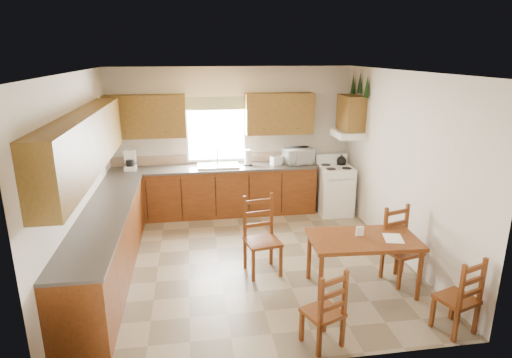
{
  "coord_description": "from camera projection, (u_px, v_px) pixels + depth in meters",
  "views": [
    {
      "loc": [
        -0.78,
        -5.66,
        2.95
      ],
      "look_at": [
        0.15,
        0.3,
        1.15
      ],
      "focal_mm": 30.0,
      "sensor_mm": 36.0,
      "label": 1
    }
  ],
  "objects": [
    {
      "name": "wall_left",
      "position": [
        79.0,
        179.0,
        5.6
      ],
      "size": [
        4.5,
        4.5,
        0.0
      ],
      "primitive_type": "plane",
      "color": "beige",
      "rests_on": "floor"
    },
    {
      "name": "range_hood",
      "position": [
        347.0,
        134.0,
        7.75
      ],
      "size": [
        0.44,
        0.62,
        0.12
      ],
      "primitive_type": "cube",
      "color": "white",
      "rests_on": "wall_right"
    },
    {
      "name": "window_valance",
      "position": [
        216.0,
        103.0,
        7.76
      ],
      "size": [
        1.19,
        0.01,
        0.24
      ],
      "primitive_type": "cube",
      "color": "#475A2F",
      "rests_on": "wall_back"
    },
    {
      "name": "backsplash",
      "position": [
        213.0,
        158.0,
        8.1
      ],
      "size": [
        3.75,
        0.01,
        0.18
      ],
      "primitive_type": "cube",
      "color": "tan",
      "rests_on": "counter_back"
    },
    {
      "name": "counter_left",
      "position": [
        104.0,
        214.0,
        5.63
      ],
      "size": [
        0.63,
        3.6,
        0.04
      ],
      "primitive_type": "cube",
      "color": "#4A433F",
      "rests_on": "lower_cab_left"
    },
    {
      "name": "wall_back",
      "position": [
        232.0,
        140.0,
        8.06
      ],
      "size": [
        4.5,
        4.5,
        0.0
      ],
      "primitive_type": "plane",
      "color": "beige",
      "rests_on": "floor"
    },
    {
      "name": "chair_far_left",
      "position": [
        263.0,
        237.0,
        5.8
      ],
      "size": [
        0.52,
        0.5,
        1.07
      ],
      "primitive_type": "cube",
      "rotation": [
        0.0,
        0.0,
        0.17
      ],
      "color": "brown",
      "rests_on": "floor"
    },
    {
      "name": "counter_back",
      "position": [
        214.0,
        168.0,
        7.85
      ],
      "size": [
        3.75,
        0.63,
        0.04
      ],
      "primitive_type": "cube",
      "color": "#4A433F",
      "rests_on": "lower_cab_back"
    },
    {
      "name": "pine_decal_a",
      "position": [
        367.0,
        87.0,
        7.22
      ],
      "size": [
        0.22,
        0.22,
        0.36
      ],
      "primitive_type": "cone",
      "color": "black",
      "rests_on": "wall_right"
    },
    {
      "name": "lower_cab_left",
      "position": [
        108.0,
        246.0,
        5.76
      ],
      "size": [
        0.6,
        3.6,
        0.88
      ],
      "primitive_type": "cube",
      "color": "brown",
      "rests_on": "floor"
    },
    {
      "name": "pine_decal_b",
      "position": [
        360.0,
        83.0,
        7.52
      ],
      "size": [
        0.22,
        0.22,
        0.36
      ],
      "primitive_type": "cone",
      "color": "black",
      "rests_on": "wall_right"
    },
    {
      "name": "lower_cab_back",
      "position": [
        215.0,
        192.0,
        7.98
      ],
      "size": [
        3.75,
        0.6,
        0.88
      ],
      "primitive_type": "cube",
      "color": "brown",
      "rests_on": "floor"
    },
    {
      "name": "microwave",
      "position": [
        298.0,
        156.0,
        8.04
      ],
      "size": [
        0.54,
        0.44,
        0.29
      ],
      "primitive_type": "imported",
      "rotation": [
        0.0,
        0.0,
        0.19
      ],
      "color": "white",
      "rests_on": "counter_back"
    },
    {
      "name": "upper_cab_back_left",
      "position": [
        145.0,
        116.0,
        7.54
      ],
      "size": [
        1.41,
        0.33,
        0.75
      ],
      "primitive_type": "cube",
      "color": "brown",
      "rests_on": "wall_back"
    },
    {
      "name": "stove",
      "position": [
        335.0,
        191.0,
        8.04
      ],
      "size": [
        0.63,
        0.65,
        0.89
      ],
      "primitive_type": "cube",
      "rotation": [
        0.0,
        0.0,
        -0.05
      ],
      "color": "white",
      "rests_on": "floor"
    },
    {
      "name": "paper_towel",
      "position": [
        248.0,
        158.0,
        7.93
      ],
      "size": [
        0.17,
        0.17,
        0.29
      ],
      "primitive_type": "cylinder",
      "rotation": [
        0.0,
        0.0,
        -0.43
      ],
      "color": "white",
      "rests_on": "counter_back"
    },
    {
      "name": "table_paper",
      "position": [
        393.0,
        238.0,
        5.32
      ],
      "size": [
        0.29,
        0.34,
        0.0
      ],
      "primitive_type": "cube",
      "rotation": [
        0.0,
        0.0,
        -0.26
      ],
      "color": "white",
      "rests_on": "dining_table"
    },
    {
      "name": "dining_table",
      "position": [
        362.0,
        263.0,
        5.45
      ],
      "size": [
        1.39,
        0.85,
        0.72
      ],
      "primitive_type": "cube",
      "rotation": [
        0.0,
        0.0,
        -0.06
      ],
      "color": "brown",
      "rests_on": "floor"
    },
    {
      "name": "upper_cab_back_right",
      "position": [
        279.0,
        114.0,
        7.89
      ],
      "size": [
        1.25,
        0.33,
        0.75
      ],
      "primitive_type": "cube",
      "color": "brown",
      "rests_on": "wall_back"
    },
    {
      "name": "chair_near_right",
      "position": [
        457.0,
        294.0,
        4.6
      ],
      "size": [
        0.47,
        0.46,
        0.9
      ],
      "primitive_type": "cube",
      "rotation": [
        0.0,
        0.0,
        3.45
      ],
      "color": "brown",
      "rests_on": "floor"
    },
    {
      "name": "wall_right",
      "position": [
        400.0,
        165.0,
        6.26
      ],
      "size": [
        4.5,
        4.5,
        0.0
      ],
      "primitive_type": "plane",
      "color": "beige",
      "rests_on": "floor"
    },
    {
      "name": "upper_cab_stove",
      "position": [
        351.0,
        113.0,
        7.64
      ],
      "size": [
        0.33,
        0.62,
        0.62
      ],
      "primitive_type": "cube",
      "color": "brown",
      "rests_on": "wall_right"
    },
    {
      "name": "sink_basin",
      "position": [
        218.0,
        166.0,
        7.85
      ],
      "size": [
        0.75,
        0.45,
        0.04
      ],
      "primitive_type": "cube",
      "color": "silver",
      "rests_on": "counter_back"
    },
    {
      "name": "ceiling",
      "position": [
        248.0,
        72.0,
        5.55
      ],
      "size": [
        4.5,
        4.5,
        0.0
      ],
      "primitive_type": "plane",
      "color": "brown",
      "rests_on": "floor"
    },
    {
      "name": "window_frame",
      "position": [
        216.0,
        130.0,
        7.93
      ],
      "size": [
        1.13,
        0.02,
        1.18
      ],
      "primitive_type": "cube",
      "color": "white",
      "rests_on": "wall_back"
    },
    {
      "name": "window_pane",
      "position": [
        216.0,
        130.0,
        7.93
      ],
      "size": [
        1.05,
        0.01,
        1.1
      ],
      "primitive_type": "cube",
      "color": "white",
      "rests_on": "wall_back"
    },
    {
      "name": "chair_far_right",
      "position": [
        403.0,
        246.0,
        5.61
      ],
      "size": [
        0.51,
        0.5,
        1.0
      ],
      "primitive_type": "cube",
      "rotation": [
        0.0,
        0.0,
        0.27
      ],
      "color": "brown",
      "rests_on": "floor"
    },
    {
      "name": "upper_cab_left",
      "position": [
        85.0,
        143.0,
        5.34
      ],
      "size": [
        0.33,
        3.6,
        0.75
      ],
      "primitive_type": "cube",
      "color": "brown",
      "rests_on": "wall_left"
    },
    {
      "name": "floor",
      "position": [
        249.0,
        260.0,
        6.32
      ],
      "size": [
        4.5,
        4.5,
        0.0
      ],
      "primitive_type": "plane",
      "color": "#857458",
      "rests_on": "ground"
    },
    {
      "name": "wall_front",
      "position": [
        283.0,
        239.0,
        3.8
      ],
      "size": [
        4.5,
        4.5,
        0.0
      ],
      "primitive_type": "plane",
      "color": "beige",
      "rests_on": "floor"
    },
    {
      "name": "chair_near_left",
      "position": [
        323.0,
        307.0,
        4.38
      ],
      "size": [
        0.47,
        0.46,
        0.87
      ],
      "primitive_type": "cube",
      "rotation": [
        0.0,
        0.0,
        3.53
      ],
      "color": "brown",
      "rests_on": "floor"
    },
    {
      "name": "coffeemaker",
      "position": [
        130.0,
        161.0,
        7.6
      ],
      "size": [
        0.26,
        0.28,
        0.34
      ],
      "primitive_type": "cube",
      "rotation": [
        0.0,
        0.0,
        0.28
      ],
      "color": "white",
      "rests_on": "counter_back"
    },
    {
      "name": "toaster",
      "position": [
        276.0,
        161.0,
        7.97
      ],
      "size": [
        0.23,
        0.2,
        0.16
      ],
      "primitive_type": "cube",
      "rotation": [
        0.0,
        0.0,
        0.41
      ],
      "color": "white",
      "rests_on": "counter_back"
    },
    {
      "name": "table_card",
      "position": [
        360.0,
        231.0,
        5.37
      ],
      "size": [
        0.1,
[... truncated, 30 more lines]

